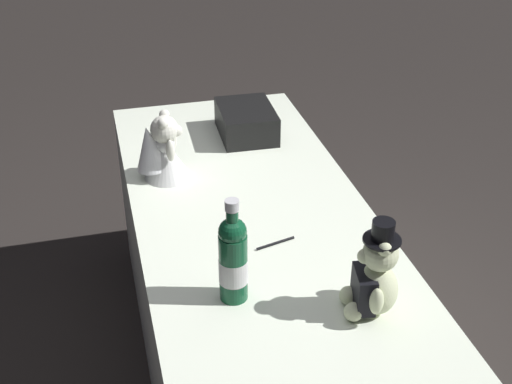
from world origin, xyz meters
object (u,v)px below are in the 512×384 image
(teddy_bear_bride, at_px, (162,150))
(champagne_bottle, at_px, (233,258))
(signing_pen, at_px, (274,244))
(gift_case_black, at_px, (246,122))
(teddy_bear_groom, at_px, (374,278))

(teddy_bear_bride, relative_size, champagne_bottle, 0.79)
(teddy_bear_bride, distance_m, signing_pen, 0.57)
(signing_pen, xyz_separation_m, gift_case_black, (0.74, -0.10, 0.05))
(teddy_bear_groom, height_order, teddy_bear_bride, teddy_bear_groom)
(teddy_bear_groom, distance_m, signing_pen, 0.40)
(teddy_bear_bride, xyz_separation_m, gift_case_black, (0.25, -0.36, -0.05))
(teddy_bear_bride, xyz_separation_m, champagne_bottle, (-0.70, -0.09, 0.02))
(teddy_bear_bride, height_order, champagne_bottle, champagne_bottle)
(signing_pen, relative_size, gift_case_black, 0.47)
(teddy_bear_groom, height_order, champagne_bottle, champagne_bottle)
(teddy_bear_bride, bearing_deg, gift_case_black, -55.13)
(teddy_bear_bride, bearing_deg, champagne_bottle, -172.31)
(teddy_bear_groom, xyz_separation_m, gift_case_black, (1.09, 0.07, -0.05))
(teddy_bear_groom, height_order, signing_pen, teddy_bear_groom)
(champagne_bottle, xyz_separation_m, signing_pen, (0.20, -0.17, -0.12))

